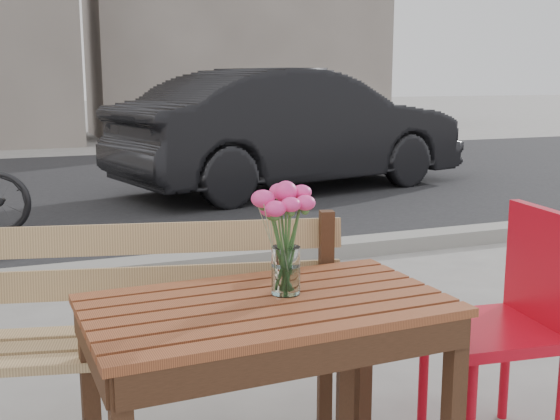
% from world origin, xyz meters
% --- Properties ---
extents(street, '(30.00, 8.12, 0.12)m').
position_xyz_m(street, '(0.00, 5.06, 0.03)').
color(street, black).
rests_on(street, ground).
extents(main_table, '(1.14, 0.69, 0.69)m').
position_xyz_m(main_table, '(0.15, 0.19, 0.58)').
color(main_table, brown).
rests_on(main_table, ground).
extents(main_bench, '(1.52, 0.76, 0.91)m').
position_xyz_m(main_bench, '(-0.13, 0.65, 0.55)').
color(main_bench, '#9B7750').
rests_on(main_bench, ground).
extents(red_chair, '(0.50, 0.50, 0.91)m').
position_xyz_m(red_chair, '(1.13, 0.21, 0.53)').
color(red_chair, '#B90A1A').
rests_on(red_chair, ground).
extents(main_vase, '(0.20, 0.20, 0.37)m').
position_xyz_m(main_vase, '(0.23, 0.24, 0.92)').
color(main_vase, white).
rests_on(main_vase, main_table).
extents(parked_car, '(4.71, 2.54, 1.47)m').
position_xyz_m(parked_car, '(2.77, 6.19, 0.74)').
color(parked_car, black).
rests_on(parked_car, ground).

